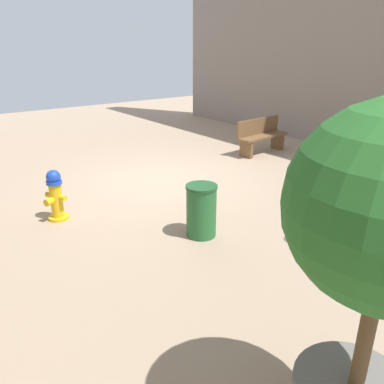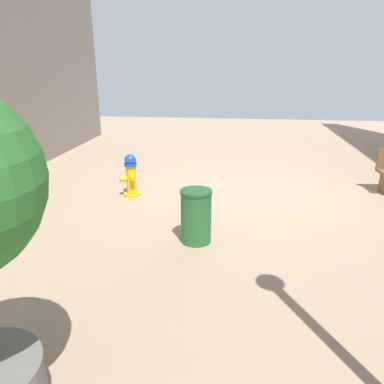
{
  "view_description": "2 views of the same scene",
  "coord_description": "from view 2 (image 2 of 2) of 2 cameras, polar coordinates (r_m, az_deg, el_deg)",
  "views": [
    {
      "loc": [
        4.34,
        6.88,
        2.85
      ],
      "look_at": [
        0.62,
        2.0,
        0.47
      ],
      "focal_mm": 35.63,
      "sensor_mm": 36.0,
      "label": 1
    },
    {
      "loc": [
        0.33,
        7.88,
        2.63
      ],
      "look_at": [
        1.12,
        1.53,
        0.44
      ],
      "focal_mm": 34.64,
      "sensor_mm": 36.0,
      "label": 2
    }
  ],
  "objects": [
    {
      "name": "fire_hydrant",
      "position": [
        7.88,
        -9.41,
        2.58
      ],
      "size": [
        0.42,
        0.43,
        0.89
      ],
      "color": "gold",
      "rests_on": "ground_plane"
    },
    {
      "name": "trash_bin",
      "position": [
        5.73,
        0.62,
        -3.74
      ],
      "size": [
        0.5,
        0.5,
        0.85
      ],
      "color": "#266633",
      "rests_on": "ground_plane"
    },
    {
      "name": "ground_plane",
      "position": [
        8.31,
        8.99,
        0.24
      ],
      "size": [
        23.4,
        23.4,
        0.0
      ],
      "primitive_type": "plane",
      "color": "tan"
    }
  ]
}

